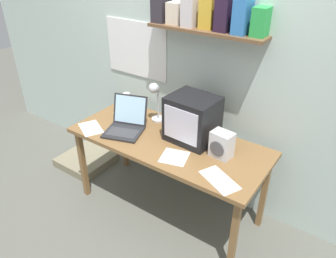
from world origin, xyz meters
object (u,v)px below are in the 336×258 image
object	(u,v)px
juice_glass	(127,101)
loose_paper_near_monitor	(220,180)
desk_lamp	(155,97)
crt_monitor	(192,119)
floor_cushion	(87,160)
laptop	(126,122)
open_notebook	(127,114)
printed_handout	(91,128)
corner_desk	(168,146)
space_heater	(222,145)
loose_paper_near_laptop	(174,157)

from	to	relation	value
juice_glass	loose_paper_near_monitor	world-z (taller)	juice_glass
desk_lamp	juice_glass	xyz separation A→B (m)	(-0.41, 0.08, -0.17)
crt_monitor	floor_cushion	world-z (taller)	crt_monitor
laptop	loose_paper_near_monitor	size ratio (longest dim) A/B	1.27
open_notebook	desk_lamp	bearing A→B (deg)	8.48
crt_monitor	printed_handout	size ratio (longest dim) A/B	1.32
corner_desk	crt_monitor	size ratio (longest dim) A/B	4.23
space_heater	open_notebook	world-z (taller)	space_heater
crt_monitor	loose_paper_near_monitor	size ratio (longest dim) A/B	1.18
corner_desk	open_notebook	distance (m)	0.60
juice_glass	desk_lamp	bearing A→B (deg)	-10.74
space_heater	loose_paper_near_monitor	bearing A→B (deg)	-56.70
space_heater	printed_handout	world-z (taller)	space_heater
loose_paper_near_laptop	loose_paper_near_monitor	world-z (taller)	same
loose_paper_near_monitor	desk_lamp	bearing A→B (deg)	153.89
desk_lamp	floor_cushion	bearing A→B (deg)	-165.55
juice_glass	open_notebook	bearing A→B (deg)	-50.54
crt_monitor	corner_desk	bearing A→B (deg)	-138.60
juice_glass	open_notebook	world-z (taller)	juice_glass
crt_monitor	loose_paper_near_laptop	xyz separation A→B (m)	(0.03, -0.30, -0.18)
laptop	desk_lamp	world-z (taller)	desk_lamp
laptop	space_heater	size ratio (longest dim) A/B	2.05
juice_glass	loose_paper_near_monitor	size ratio (longest dim) A/B	0.43
space_heater	loose_paper_near_laptop	size ratio (longest dim) A/B	0.83
juice_glass	space_heater	world-z (taller)	space_heater
corner_desk	crt_monitor	xyz separation A→B (m)	(0.15, 0.12, 0.25)
corner_desk	space_heater	bearing A→B (deg)	4.67
desk_lamp	juice_glass	world-z (taller)	desk_lamp
loose_paper_near_laptop	space_heater	bearing A→B (deg)	37.85
crt_monitor	floor_cushion	xyz separation A→B (m)	(-1.30, -0.06, -0.89)
loose_paper_near_monitor	floor_cushion	distance (m)	1.89
loose_paper_near_laptop	loose_paper_near_monitor	xyz separation A→B (m)	(0.40, -0.05, 0.00)
crt_monitor	loose_paper_near_laptop	bearing A→B (deg)	-80.83
loose_paper_near_laptop	printed_handout	distance (m)	0.84
space_heater	open_notebook	distance (m)	1.04
printed_handout	corner_desk	bearing A→B (deg)	19.60
corner_desk	open_notebook	xyz separation A→B (m)	(-0.58, 0.15, 0.07)
juice_glass	floor_cushion	world-z (taller)	juice_glass
loose_paper_near_monitor	printed_handout	size ratio (longest dim) A/B	1.11
juice_glass	open_notebook	distance (m)	0.17
crt_monitor	printed_handout	distance (m)	0.90
crt_monitor	laptop	size ratio (longest dim) A/B	0.93
corner_desk	loose_paper_near_monitor	xyz separation A→B (m)	(0.58, -0.22, 0.07)
desk_lamp	loose_paper_near_monitor	distance (m)	0.98
floor_cushion	space_heater	bearing A→B (deg)	-0.79
loose_paper_near_monitor	crt_monitor	bearing A→B (deg)	141.51
crt_monitor	printed_handout	bearing A→B (deg)	-153.18
open_notebook	printed_handout	xyz separation A→B (m)	(-0.08, -0.38, 0.00)
corner_desk	laptop	xyz separation A→B (m)	(-0.39, -0.06, 0.13)
desk_lamp	corner_desk	bearing A→B (deg)	-29.97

